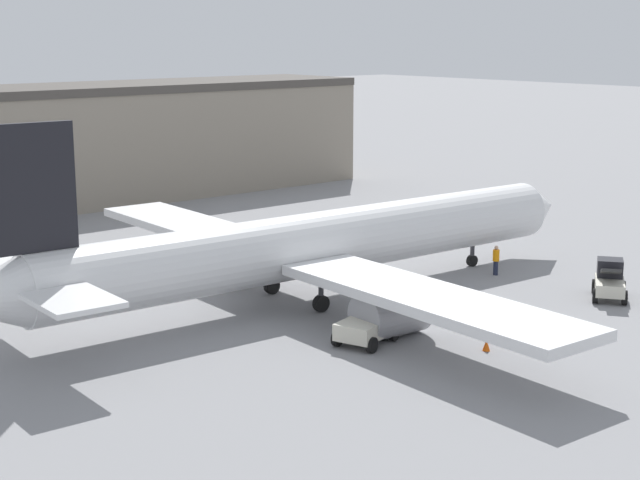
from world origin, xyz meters
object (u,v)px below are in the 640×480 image
at_px(airplane, 305,248).
at_px(belt_loader_truck, 610,280).
at_px(safety_cone_far, 584,331).
at_px(ground_crew_worker, 496,259).
at_px(safety_cone_near, 486,345).
at_px(baggage_tug, 369,320).

distance_m(airplane, belt_loader_truck, 16.93).
distance_m(airplane, safety_cone_far, 15.28).
bearing_deg(safety_cone_far, ground_crew_worker, 59.20).
bearing_deg(safety_cone_far, safety_cone_near, 161.84).
height_order(belt_loader_truck, safety_cone_far, belt_loader_truck).
bearing_deg(belt_loader_truck, safety_cone_far, 169.63).
bearing_deg(baggage_tug, safety_cone_far, -53.52).
height_order(ground_crew_worker, belt_loader_truck, belt_loader_truck).
xyz_separation_m(ground_crew_worker, safety_cone_far, (-6.37, -10.68, -0.69)).
bearing_deg(airplane, ground_crew_worker, -11.13).
distance_m(airplane, safety_cone_near, 12.40).
relative_size(ground_crew_worker, belt_loader_truck, 0.53).
relative_size(ground_crew_worker, safety_cone_far, 3.30).
relative_size(baggage_tug, belt_loader_truck, 1.00).
relative_size(baggage_tug, safety_cone_far, 6.23).
relative_size(ground_crew_worker, safety_cone_near, 3.30).
height_order(airplane, belt_loader_truck, airplane).
bearing_deg(baggage_tug, belt_loader_truck, -27.87).
height_order(baggage_tug, safety_cone_near, baggage_tug).
relative_size(airplane, safety_cone_far, 73.22).
bearing_deg(baggage_tug, ground_crew_worker, -0.28).
bearing_deg(airplane, belt_loader_truck, -35.83).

